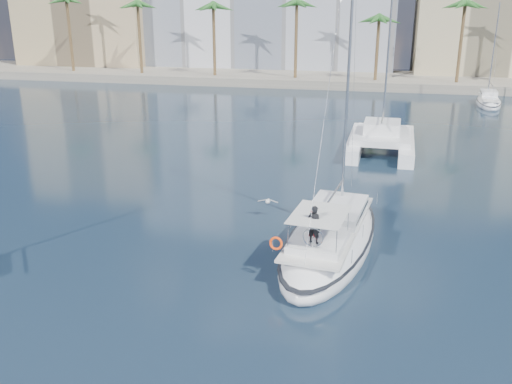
# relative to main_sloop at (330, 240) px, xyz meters

# --- Properties ---
(ground) EXTENTS (160.00, 160.00, 0.00)m
(ground) POSITION_rel_main_sloop_xyz_m (-5.13, -2.12, -0.57)
(ground) COLOR black
(ground) RESTS_ON ground
(quay) EXTENTS (120.00, 14.00, 1.20)m
(quay) POSITION_rel_main_sloop_xyz_m (-5.13, 58.88, 0.03)
(quay) COLOR gray
(quay) RESTS_ON ground
(building_tan_left) EXTENTS (22.00, 14.00, 22.00)m
(building_tan_left) POSITION_rel_main_sloop_xyz_m (-47.13, 66.88, 10.43)
(building_tan_left) COLOR tan
(building_tan_left) RESTS_ON ground
(building_beige) EXTENTS (20.00, 14.00, 20.00)m
(building_beige) POSITION_rel_main_sloop_xyz_m (16.87, 67.88, 9.43)
(building_beige) COLOR #CBBA91
(building_beige) RESTS_ON ground
(palm_left) EXTENTS (3.60, 3.60, 12.30)m
(palm_left) POSITION_rel_main_sloop_xyz_m (-39.13, 54.88, 9.71)
(palm_left) COLOR brown
(palm_left) RESTS_ON ground
(palm_centre) EXTENTS (3.60, 3.60, 12.30)m
(palm_centre) POSITION_rel_main_sloop_xyz_m (-5.13, 54.88, 9.71)
(palm_centre) COLOR brown
(palm_centre) RESTS_ON ground
(main_sloop) EXTENTS (5.71, 13.39, 19.25)m
(main_sloop) POSITION_rel_main_sloop_xyz_m (0.00, 0.00, 0.00)
(main_sloop) COLOR white
(main_sloop) RESTS_ON ground
(catamaran) EXTENTS (5.71, 10.90, 15.80)m
(catamaran) POSITION_rel_main_sloop_xyz_m (2.42, 20.80, 0.55)
(catamaran) COLOR white
(catamaran) RESTS_ON ground
(seagull) EXTENTS (1.22, 0.53, 0.23)m
(seagull) POSITION_rel_main_sloop_xyz_m (-4.02, 3.78, 0.45)
(seagull) COLOR silver
(seagull) RESTS_ON ground
(moored_yacht_a) EXTENTS (3.37, 9.52, 11.90)m
(moored_yacht_a) POSITION_rel_main_sloop_xyz_m (14.87, 44.88, -0.57)
(moored_yacht_a) COLOR white
(moored_yacht_a) RESTS_ON ground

